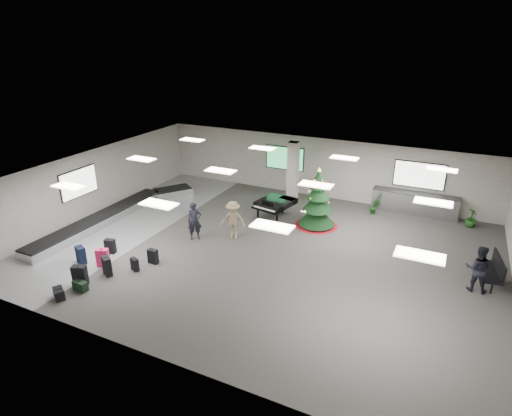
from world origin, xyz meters
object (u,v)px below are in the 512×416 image
at_px(christmas_tree, 317,206).
at_px(traveler_a, 195,221).
at_px(grand_piano, 275,203).
at_px(bench, 493,269).
at_px(traveler_b, 233,220).
at_px(pink_suitcase, 103,258).
at_px(traveler_bench, 478,269).
at_px(potted_plant_left, 374,207).
at_px(potted_plant_right, 472,218).
at_px(baggage_carousel, 116,214).
at_px(service_counter, 415,203).

bearing_deg(christmas_tree, traveler_a, -140.22).
bearing_deg(grand_piano, christmas_tree, 11.38).
height_order(grand_piano, traveler_a, traveler_a).
height_order(bench, traveler_b, traveler_b).
bearing_deg(grand_piano, pink_suitcase, -108.32).
bearing_deg(bench, traveler_bench, -137.89).
xyz_separation_m(traveler_b, potted_plant_left, (4.93, 5.35, -0.50)).
bearing_deg(potted_plant_right, baggage_carousel, -157.96).
relative_size(baggage_carousel, service_counter, 2.40).
bearing_deg(traveler_a, service_counter, -1.17).
distance_m(bench, traveler_bench, 0.90).
distance_m(baggage_carousel, bench, 16.15).
bearing_deg(potted_plant_left, traveler_b, -132.69).
distance_m(service_counter, traveler_b, 9.16).
height_order(christmas_tree, grand_piano, christmas_tree).
bearing_deg(bench, traveler_b, 174.41).
xyz_separation_m(christmas_tree, traveler_b, (-2.83, -2.80, -0.11)).
relative_size(bench, traveler_bench, 1.04).
bearing_deg(service_counter, potted_plant_left, -153.71).
bearing_deg(traveler_bench, grand_piano, -17.72).
height_order(traveler_b, potted_plant_right, traveler_b).
distance_m(traveler_b, traveler_bench, 9.43).
xyz_separation_m(bench, traveler_a, (-11.42, -1.48, 0.23)).
bearing_deg(traveler_bench, pink_suitcase, 18.53).
height_order(pink_suitcase, traveler_bench, traveler_bench).
bearing_deg(traveler_bench, service_counter, -66.34).
bearing_deg(pink_suitcase, baggage_carousel, 102.91).
relative_size(baggage_carousel, traveler_a, 5.82).
xyz_separation_m(service_counter, christmas_tree, (-3.88, -3.43, 0.42)).
bearing_deg(service_counter, traveler_a, -139.40).
relative_size(pink_suitcase, grand_piano, 0.36).
bearing_deg(christmas_tree, grand_piano, 179.84).
height_order(baggage_carousel, christmas_tree, christmas_tree).
distance_m(grand_piano, traveler_bench, 9.14).
bearing_deg(service_counter, traveler_b, -137.15).
relative_size(service_counter, grand_piano, 1.97).
xyz_separation_m(grand_piano, traveler_b, (-0.72, -2.80, 0.11)).
height_order(service_counter, pink_suitcase, service_counter).
xyz_separation_m(traveler_a, traveler_b, (1.45, 0.77, 0.02)).
xyz_separation_m(baggage_carousel, potted_plant_right, (15.39, 6.23, 0.22)).
relative_size(baggage_carousel, traveler_bench, 5.76).
relative_size(traveler_b, traveler_bench, 1.01).
bearing_deg(traveler_a, baggage_carousel, 134.99).
distance_m(pink_suitcase, grand_piano, 8.16).
distance_m(traveler_a, traveler_b, 1.65).
height_order(service_counter, potted_plant_right, service_counter).
bearing_deg(pink_suitcase, grand_piano, 36.38).
bearing_deg(pink_suitcase, bench, -3.28).
distance_m(service_counter, potted_plant_left, 1.99).
bearing_deg(service_counter, baggage_carousel, -152.33).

